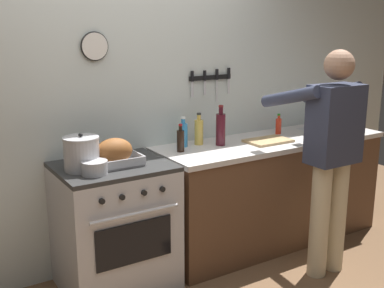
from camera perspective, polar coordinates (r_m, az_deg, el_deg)
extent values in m
cube|color=silver|center=(3.63, -8.67, 5.54)|extent=(6.00, 0.10, 2.60)
cube|color=black|center=(3.93, 2.17, 7.89)|extent=(0.40, 0.02, 0.04)
cube|color=silver|center=(3.84, 0.02, 6.51)|extent=(0.02, 0.00, 0.12)
cube|color=black|center=(3.82, 0.02, 8.05)|extent=(0.02, 0.02, 0.08)
cube|color=silver|center=(3.90, 1.52, 6.69)|extent=(0.02, 0.00, 0.12)
cube|color=black|center=(3.89, 1.52, 8.13)|extent=(0.02, 0.02, 0.08)
cube|color=silver|center=(3.97, 2.95, 6.35)|extent=(0.01, 0.00, 0.18)
cube|color=black|center=(3.96, 2.98, 8.25)|extent=(0.02, 0.02, 0.09)
cube|color=silver|center=(4.04, 4.35, 6.85)|extent=(0.02, 0.00, 0.12)
cube|color=black|center=(4.02, 4.38, 8.36)|extent=(0.02, 0.02, 0.09)
cylinder|color=white|center=(3.46, -11.49, 11.29)|extent=(0.19, 0.02, 0.19)
torus|color=black|center=(3.46, -11.49, 11.29)|extent=(0.20, 0.02, 0.20)
cube|color=brown|center=(4.17, 9.20, -5.70)|extent=(2.00, 0.62, 0.86)
cube|color=silver|center=(4.05, 9.44, 0.32)|extent=(2.03, 0.65, 0.04)
cube|color=#B2B5B7|center=(4.54, 15.73, 1.00)|extent=(0.44, 0.36, 0.11)
cube|color=#BCBCC1|center=(3.46, -9.11, -9.83)|extent=(0.76, 0.62, 0.87)
cube|color=black|center=(3.19, -6.84, -11.58)|extent=(0.53, 0.01, 0.28)
cube|color=#2D2D2D|center=(3.31, -9.40, -2.67)|extent=(0.76, 0.62, 0.03)
cylinder|color=black|center=(2.98, -10.63, -6.69)|extent=(0.04, 0.02, 0.04)
cylinder|color=black|center=(3.03, -8.29, -6.27)|extent=(0.04, 0.02, 0.04)
cylinder|color=black|center=(3.09, -5.70, -5.78)|extent=(0.04, 0.02, 0.04)
cylinder|color=black|center=(3.15, -3.53, -5.37)|extent=(0.04, 0.02, 0.04)
cylinder|color=silver|center=(3.08, -6.71, -8.26)|extent=(0.61, 0.02, 0.02)
cylinder|color=#C6B793|center=(3.67, 14.89, -8.80)|extent=(0.14, 0.14, 0.86)
cylinder|color=#C6B793|center=(3.80, 16.77, -8.15)|extent=(0.14, 0.14, 0.86)
cube|color=#2D3347|center=(3.53, 16.60, 2.26)|extent=(0.38, 0.22, 0.56)
sphere|color=#9E755B|center=(3.48, 17.08, 8.97)|extent=(0.21, 0.21, 0.21)
cylinder|color=#2D3347|center=(3.52, 11.56, 5.49)|extent=(0.09, 0.55, 0.22)
cylinder|color=#2D3347|center=(3.82, 16.17, 5.87)|extent=(0.09, 0.55, 0.22)
cube|color=#B7B7BC|center=(3.28, -9.17, -2.40)|extent=(0.34, 0.25, 0.01)
cube|color=#B7B7BC|center=(3.16, -8.30, -2.36)|extent=(0.34, 0.01, 0.05)
cube|color=#B7B7BC|center=(3.39, -10.02, -1.34)|extent=(0.34, 0.01, 0.05)
cube|color=#B7B7BC|center=(3.22, -11.98, -2.26)|extent=(0.01, 0.25, 0.05)
cube|color=#B7B7BC|center=(3.34, -6.51, -1.43)|extent=(0.01, 0.25, 0.05)
ellipsoid|color=brown|center=(3.26, -9.23, -0.82)|extent=(0.26, 0.19, 0.17)
cylinder|color=#B7B7BC|center=(3.20, -12.96, -1.21)|extent=(0.23, 0.23, 0.21)
cylinder|color=#B2B2B7|center=(3.17, -13.07, 0.70)|extent=(0.24, 0.24, 0.01)
sphere|color=black|center=(3.17, -13.09, 1.06)|extent=(0.03, 0.03, 0.03)
cylinder|color=#B7B7BC|center=(3.10, -11.50, -2.76)|extent=(0.17, 0.17, 0.09)
cube|color=tan|center=(3.93, 9.03, 0.38)|extent=(0.36, 0.24, 0.02)
cylinder|color=black|center=(3.57, -1.37, 0.35)|extent=(0.06, 0.06, 0.16)
cylinder|color=black|center=(3.55, -1.38, 1.90)|extent=(0.03, 0.03, 0.04)
cylinder|color=#B21919|center=(3.54, -1.38, 2.29)|extent=(0.03, 0.03, 0.01)
cylinder|color=#47141E|center=(3.76, 3.41, 1.71)|extent=(0.07, 0.07, 0.25)
cylinder|color=#47141E|center=(3.73, 3.45, 3.99)|extent=(0.03, 0.03, 0.05)
cylinder|color=maroon|center=(3.73, 3.45, 4.51)|extent=(0.04, 0.04, 0.01)
cylinder|color=#338CCC|center=(3.72, -1.05, 1.04)|extent=(0.07, 0.07, 0.18)
cylinder|color=#338CCC|center=(3.70, -1.06, 2.70)|extent=(0.03, 0.03, 0.04)
cylinder|color=white|center=(3.69, -1.06, 3.11)|extent=(0.03, 0.03, 0.01)
cylinder|color=red|center=(4.23, 10.22, 2.07)|extent=(0.05, 0.05, 0.13)
cylinder|color=red|center=(4.21, 10.26, 3.16)|extent=(0.02, 0.02, 0.03)
cylinder|color=#197219|center=(4.21, 10.28, 3.45)|extent=(0.02, 0.02, 0.01)
cylinder|color=gold|center=(3.78, 0.82, 1.39)|extent=(0.07, 0.07, 0.20)
cylinder|color=gold|center=(3.76, 0.82, 3.17)|extent=(0.03, 0.03, 0.04)
cylinder|color=black|center=(3.76, 0.82, 3.60)|extent=(0.03, 0.03, 0.01)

